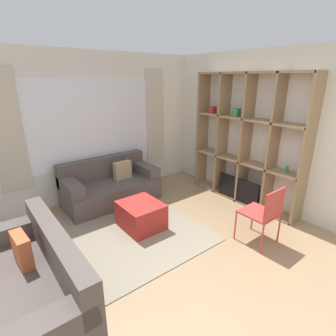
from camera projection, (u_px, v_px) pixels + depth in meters
The scene contains 9 objects.
ground_plane at pixel (232, 298), 2.82m from camera, with size 16.00×16.00×0.00m, color #9E7F5B.
wall_back at pixel (93, 127), 4.90m from camera, with size 5.63×0.11×2.70m.
wall_right at pixel (243, 127), 4.94m from camera, with size 0.07×4.57×2.70m, color silver.
area_rug at pixel (103, 241), 3.79m from camera, with size 2.84×2.17×0.01m, color gray.
shelving_unit at pixel (247, 142), 4.74m from camera, with size 0.35×2.21×2.33m.
couch_main at pixel (110, 186), 4.93m from camera, with size 1.72×0.84×0.81m.
couch_side at pixel (32, 284), 2.62m from camera, with size 0.84×1.87×0.81m.
ottoman at pixel (141, 215), 4.08m from camera, with size 0.57×0.65×0.42m.
folding_chair at pixel (265, 211), 3.57m from camera, with size 0.44×0.46×0.86m.
Camera 1 is at (-1.91, -1.30, 2.25)m, focal length 28.00 mm.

